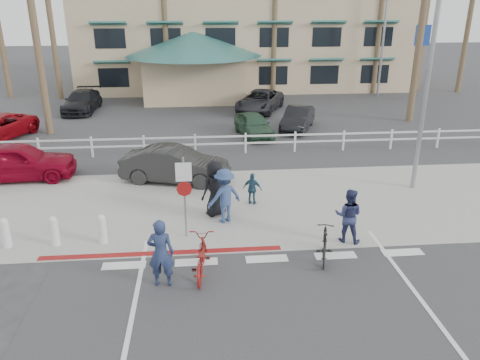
{
  "coord_description": "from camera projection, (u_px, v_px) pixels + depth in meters",
  "views": [
    {
      "loc": [
        -1.8,
        -10.89,
        6.9
      ],
      "look_at": [
        -0.54,
        3.05,
        1.5
      ],
      "focal_mm": 35.0,
      "sensor_mm": 36.0,
      "label": 1
    }
  ],
  "objects": [
    {
      "name": "palm_10",
      "position": [
        33.0,
        19.0,
        23.69
      ],
      "size": [
        4.0,
        4.0,
        12.0
      ],
      "primitive_type": null,
      "color": "#1F4F1E",
      "rests_on": "ground"
    },
    {
      "name": "bollard_2",
      "position": [
        5.0,
        233.0,
        13.8
      ],
      "size": [
        0.26,
        0.26,
        0.95
      ],
      "primitive_type": null,
      "color": "silver",
      "rests_on": "ground"
    },
    {
      "name": "rider_red",
      "position": [
        161.0,
        253.0,
        11.8
      ],
      "size": [
        0.71,
        0.49,
        1.85
      ],
      "primitive_type": "imported",
      "rotation": [
        0.0,
        0.0,
        3.07
      ],
      "color": "navy",
      "rests_on": "ground"
    },
    {
      "name": "building",
      "position": [
        240.0,
        16.0,
        39.69
      ],
      "size": [
        28.0,
        16.0,
        11.3
      ],
      "primitive_type": null,
      "color": "#CEB48D",
      "rests_on": "ground"
    },
    {
      "name": "parking_lot",
      "position": [
        227.0,
        117.0,
        29.47
      ],
      "size": [
        50.0,
        16.0,
        0.01
      ],
      "primitive_type": "cube",
      "color": "#333335",
      "rests_on": "ground"
    },
    {
      "name": "palm_5",
      "position": [
        275.0,
        6.0,
        33.98
      ],
      "size": [
        4.0,
        4.0,
        13.0
      ],
      "primitive_type": null,
      "color": "#1F4F1E",
      "rests_on": "ground"
    },
    {
      "name": "bollard_1",
      "position": [
        54.0,
        231.0,
        13.91
      ],
      "size": [
        0.26,
        0.26,
        0.95
      ],
      "primitive_type": null,
      "color": "silver",
      "rests_on": "ground"
    },
    {
      "name": "streetlight_0",
      "position": [
        429.0,
        71.0,
        16.79
      ],
      "size": [
        0.6,
        2.0,
        9.0
      ],
      "primitive_type": null,
      "color": "gray",
      "rests_on": "ground"
    },
    {
      "name": "pedestrian_a",
      "position": [
        224.0,
        196.0,
        15.26
      ],
      "size": [
        1.37,
        1.15,
        1.84
      ],
      "primitive_type": "imported",
      "rotation": [
        0.0,
        0.0,
        3.62
      ],
      "color": "navy",
      "rests_on": "ground"
    },
    {
      "name": "bollard_0",
      "position": [
        102.0,
        229.0,
        14.03
      ],
      "size": [
        0.26,
        0.26,
        0.95
      ],
      "primitive_type": null,
      "color": "silver",
      "rests_on": "ground"
    },
    {
      "name": "lot_car_4",
      "position": [
        82.0,
        101.0,
        30.74
      ],
      "size": [
        2.03,
        4.71,
        1.35
      ],
      "primitive_type": "imported",
      "rotation": [
        0.0,
        0.0,
        -0.03
      ],
      "color": "black",
      "rests_on": "ground"
    },
    {
      "name": "cross_street",
      "position": [
        241.0,
        167.0,
        20.65
      ],
      "size": [
        40.0,
        5.0,
        0.01
      ],
      "primitive_type": "cube",
      "color": "#333335",
      "rests_on": "ground"
    },
    {
      "name": "pedestrian_child",
      "position": [
        252.0,
        189.0,
        16.7
      ],
      "size": [
        0.75,
        0.52,
        1.18
      ],
      "primitive_type": "imported",
      "rotation": [
        0.0,
        0.0,
        2.76
      ],
      "color": "navy",
      "rests_on": "ground"
    },
    {
      "name": "info_sign",
      "position": [
        419.0,
        61.0,
        33.36
      ],
      "size": [
        1.2,
        0.16,
        5.6
      ],
      "primitive_type": null,
      "color": "navy",
      "rests_on": "ground"
    },
    {
      "name": "car_white_sedan",
      "position": [
        175.0,
        165.0,
        18.77
      ],
      "size": [
        4.55,
        2.61,
        1.42
      ],
      "primitive_type": "imported",
      "rotation": [
        0.0,
        0.0,
        1.3
      ],
      "color": "black",
      "rests_on": "ground"
    },
    {
      "name": "sidewalk_plaza",
      "position": [
        251.0,
        204.0,
        16.93
      ],
      "size": [
        22.0,
        7.0,
        0.01
      ],
      "primitive_type": "cube",
      "color": "gray",
      "rests_on": "ground"
    },
    {
      "name": "lot_car_3",
      "position": [
        298.0,
        119.0,
        26.43
      ],
      "size": [
        2.72,
        4.06,
        1.27
      ],
      "primitive_type": "imported",
      "rotation": [
        0.0,
        0.0,
        -0.4
      ],
      "color": "black",
      "rests_on": "ground"
    },
    {
      "name": "palm_9",
      "position": [
        472.0,
        6.0,
        35.24
      ],
      "size": [
        4.0,
        4.0,
        13.0
      ],
      "primitive_type": null,
      "color": "#1F4F1E",
      "rests_on": "ground"
    },
    {
      "name": "car_red_compact",
      "position": [
        18.0,
        161.0,
        19.0
      ],
      "size": [
        4.63,
        2.09,
        1.54
      ],
      "primitive_type": "imported",
      "rotation": [
        0.0,
        0.0,
        1.63
      ],
      "color": "maroon",
      "rests_on": "ground"
    },
    {
      "name": "curb_red",
      "position": [
        162.0,
        253.0,
        13.61
      ],
      "size": [
        7.0,
        0.25,
        0.02
      ],
      "primitive_type": "cube",
      "color": "maroon",
      "rests_on": "ground"
    },
    {
      "name": "streetlight_1",
      "position": [
        384.0,
        31.0,
        34.35
      ],
      "size": [
        0.6,
        2.0,
        9.5
      ],
      "primitive_type": null,
      "color": "gray",
      "rests_on": "ground"
    },
    {
      "name": "palm_1",
      "position": [
        49.0,
        6.0,
        32.63
      ],
      "size": [
        4.0,
        4.0,
        13.0
      ],
      "primitive_type": null,
      "color": "#1F4F1E",
      "rests_on": "ground"
    },
    {
      "name": "bike_black",
      "position": [
        325.0,
        244.0,
        13.12
      ],
      "size": [
        0.88,
        1.7,
        0.98
      ],
      "primitive_type": "imported",
      "rotation": [
        0.0,
        0.0,
        2.87
      ],
      "color": "black",
      "rests_on": "ground"
    },
    {
      "name": "bike_path",
      "position": [
        283.0,
        317.0,
        10.89
      ],
      "size": [
        12.0,
        16.0,
        0.01
      ],
      "primitive_type": "cube",
      "color": "#333335",
      "rests_on": "ground"
    },
    {
      "name": "rail_fence",
      "position": [
        248.0,
        143.0,
        22.37
      ],
      "size": [
        29.4,
        0.16,
        1.0
      ],
      "primitive_type": null,
      "color": "silver",
      "rests_on": "ground"
    },
    {
      "name": "pedestrian_b",
      "position": [
        215.0,
        189.0,
        15.74
      ],
      "size": [
        1.13,
        1.03,
        1.93
      ],
      "primitive_type": "imported",
      "rotation": [
        0.0,
        0.0,
        3.72
      ],
      "color": "black",
      "rests_on": "ground"
    },
    {
      "name": "bike_red",
      "position": [
        201.0,
        257.0,
        12.43
      ],
      "size": [
        0.85,
        2.0,
        1.02
      ],
      "primitive_type": "imported",
      "rotation": [
        0.0,
        0.0,
        3.05
      ],
      "color": "maroon",
      "rests_on": "ground"
    },
    {
      "name": "lot_car_5",
      "position": [
        260.0,
        101.0,
        30.81
      ],
      "size": [
        4.06,
        5.39,
        1.36
      ],
      "primitive_type": "imported",
      "rotation": [
        0.0,
        0.0,
        -0.42
      ],
      "color": "#27282D",
      "rests_on": "ground"
    },
    {
      "name": "rider_black",
      "position": [
        348.0,
        216.0,
        14.03
      ],
      "size": [
        1.01,
        0.92,
        1.7
      ],
      "primitive_type": "imported",
      "rotation": [
        0.0,
        0.0,
        2.74
      ],
      "color": "navy",
      "rests_on": "ground"
    },
    {
      "name": "sign_post",
      "position": [
        185.0,
        194.0,
        14.08
      ],
      "size": [
        0.5,
        0.1,
        2.9
      ],
      "primitive_type": null,
      "color": "gray",
      "rests_on": "ground"
    },
    {
      "name": "ground",
      "position": [
        270.0,
        271.0,
        12.75
      ],
      "size": [
        140.0,
        140.0,
        0.0
      ],
      "primitive_type": "plane",
      "color": "#333335"
    },
    {
      "name": "lot_car_2",
      "position": [
        254.0,
        125.0,
        25.16
      ],
      "size": [
        2.12,
        3.9,
        1.26
      ],
      "primitive_type": "imported",
      "rotation": [
        0.0,
        0.0,
        0.18
      ],
      "color": "#2A4A35",
      "rests_on": "ground"
    }
  ]
}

